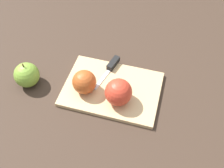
{
  "coord_description": "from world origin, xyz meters",
  "views": [
    {
      "loc": [
        -0.17,
        0.52,
        0.73
      ],
      "look_at": [
        0.0,
        0.0,
        0.04
      ],
      "focal_mm": 42.0,
      "sensor_mm": 36.0,
      "label": 1
    }
  ],
  "objects": [
    {
      "name": "cutting_board",
      "position": [
        0.0,
        0.0,
        0.01
      ],
      "size": [
        0.34,
        0.25,
        0.02
      ],
      "color": "tan",
      "rests_on": "ground_plane"
    },
    {
      "name": "apple_half_left",
      "position": [
        -0.04,
        0.04,
        0.06
      ],
      "size": [
        0.09,
        0.09,
        0.09
      ],
      "rotation": [
        0.0,
        0.0,
        1.05
      ],
      "color": "red",
      "rests_on": "cutting_board"
    },
    {
      "name": "ground_plane",
      "position": [
        0.0,
        0.0,
        0.0
      ],
      "size": [
        4.0,
        4.0,
        0.0
      ],
      "primitive_type": "plane",
      "color": "#38281E"
    },
    {
      "name": "apple_whole",
      "position": [
        0.29,
        0.06,
        0.04
      ],
      "size": [
        0.09,
        0.09,
        0.1
      ],
      "color": "olive",
      "rests_on": "ground_plane"
    },
    {
      "name": "knife",
      "position": [
        0.03,
        -0.09,
        0.03
      ],
      "size": [
        0.05,
        0.16,
        0.02
      ],
      "rotation": [
        0.0,
        0.0,
        1.37
      ],
      "color": "silver",
      "rests_on": "cutting_board"
    },
    {
      "name": "apple_half_right",
      "position": [
        0.08,
        0.04,
        0.06
      ],
      "size": [
        0.08,
        0.08,
        0.08
      ],
      "rotation": [
        0.0,
        0.0,
        5.73
      ],
      "color": "#AD4C1E",
      "rests_on": "cutting_board"
    }
  ]
}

